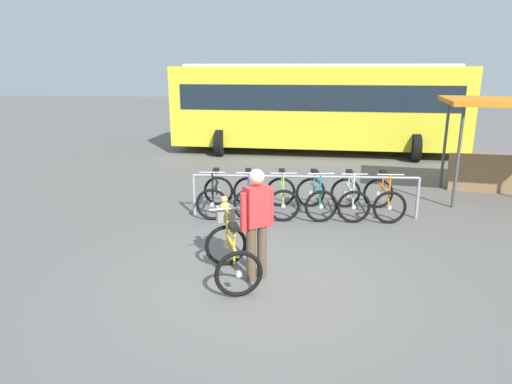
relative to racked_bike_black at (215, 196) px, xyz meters
name	(u,v)px	position (x,y,z in m)	size (l,w,h in m)	color
ground_plane	(260,279)	(1.29, -2.99, -0.37)	(80.00, 80.00, 0.00)	#605E5B
bike_rack_rail	(305,184)	(1.86, -0.05, 0.33)	(4.60, 0.37, 0.88)	#99999E
racked_bike_black	(215,196)	(0.00, 0.00, 0.00)	(0.74, 1.14, 0.97)	black
racked_bike_blue	(249,196)	(0.70, 0.05, 0.00)	(0.83, 1.18, 0.97)	black
racked_bike_lime	(282,197)	(1.40, 0.09, 0.00)	(0.79, 1.15, 0.97)	black
racked_bike_teal	(316,197)	(2.10, 0.14, 0.00)	(0.87, 1.20, 0.97)	black
racked_bike_white	(350,198)	(2.79, 0.19, 0.00)	(0.76, 1.15, 0.97)	black
racked_bike_orange	(384,198)	(3.49, 0.24, 0.00)	(0.75, 1.15, 0.97)	black
featured_bicycle	(230,245)	(0.85, -2.95, 0.12)	(0.99, 1.26, 1.09)	black
person_with_featured_bike	(257,220)	(1.24, -3.00, 0.54)	(0.44, 0.38, 1.64)	brown
bus_distant	(317,103)	(2.12, 7.39, 1.37)	(10.07, 3.60, 3.08)	yellow
market_stall	(510,138)	(6.53, 2.06, 1.03)	(3.34, 2.64, 2.30)	#4C4C51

